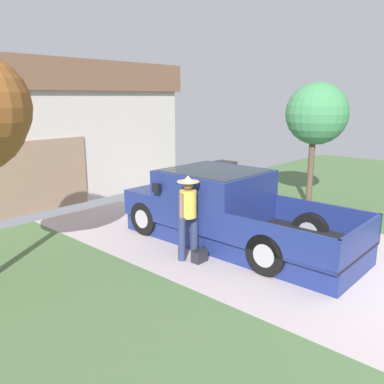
{
  "coord_description": "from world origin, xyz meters",
  "views": [
    {
      "loc": [
        -7.23,
        -0.96,
        3.22
      ],
      "look_at": [
        -1.15,
        4.64,
        1.25
      ],
      "focal_mm": 37.54,
      "sensor_mm": 36.0,
      "label": 1
    }
  ],
  "objects_px": {
    "front_yard_tree": "(317,116)",
    "wheeled_trash_bin": "(224,175)",
    "pickup_truck": "(220,209)",
    "handbag": "(199,255)",
    "person_with_hat": "(188,211)",
    "house_with_garage": "(28,126)"
  },
  "relations": [
    {
      "from": "person_with_hat",
      "to": "wheeled_trash_bin",
      "type": "relative_size",
      "value": 1.64
    },
    {
      "from": "person_with_hat",
      "to": "house_with_garage",
      "type": "relative_size",
      "value": 0.2
    },
    {
      "from": "front_yard_tree",
      "to": "wheeled_trash_bin",
      "type": "relative_size",
      "value": 3.5
    },
    {
      "from": "pickup_truck",
      "to": "wheeled_trash_bin",
      "type": "height_order",
      "value": "pickup_truck"
    },
    {
      "from": "pickup_truck",
      "to": "front_yard_tree",
      "type": "height_order",
      "value": "front_yard_tree"
    },
    {
      "from": "person_with_hat",
      "to": "front_yard_tree",
      "type": "distance_m",
      "value": 5.85
    },
    {
      "from": "front_yard_tree",
      "to": "wheeled_trash_bin",
      "type": "bearing_deg",
      "value": 97.45
    },
    {
      "from": "person_with_hat",
      "to": "pickup_truck",
      "type": "bearing_deg",
      "value": 7.13
    },
    {
      "from": "front_yard_tree",
      "to": "person_with_hat",
      "type": "bearing_deg",
      "value": -179.13
    },
    {
      "from": "pickup_truck",
      "to": "handbag",
      "type": "relative_size",
      "value": 12.59
    },
    {
      "from": "handbag",
      "to": "front_yard_tree",
      "type": "distance_m",
      "value": 6.17
    },
    {
      "from": "pickup_truck",
      "to": "wheeled_trash_bin",
      "type": "xyz_separation_m",
      "value": [
        3.94,
        3.0,
        -0.16
      ]
    },
    {
      "from": "person_with_hat",
      "to": "handbag",
      "type": "height_order",
      "value": "person_with_hat"
    },
    {
      "from": "front_yard_tree",
      "to": "wheeled_trash_bin",
      "type": "distance_m",
      "value": 3.75
    },
    {
      "from": "person_with_hat",
      "to": "wheeled_trash_bin",
      "type": "bearing_deg",
      "value": 30.52
    },
    {
      "from": "person_with_hat",
      "to": "front_yard_tree",
      "type": "height_order",
      "value": "front_yard_tree"
    },
    {
      "from": "pickup_truck",
      "to": "handbag",
      "type": "xyz_separation_m",
      "value": [
        -1.27,
        -0.49,
        -0.59
      ]
    },
    {
      "from": "house_with_garage",
      "to": "front_yard_tree",
      "type": "relative_size",
      "value": 2.32
    },
    {
      "from": "wheeled_trash_bin",
      "to": "front_yard_tree",
      "type": "bearing_deg",
      "value": -82.55
    },
    {
      "from": "person_with_hat",
      "to": "handbag",
      "type": "relative_size",
      "value": 4.01
    },
    {
      "from": "pickup_truck",
      "to": "front_yard_tree",
      "type": "bearing_deg",
      "value": -1.78
    },
    {
      "from": "handbag",
      "to": "wheeled_trash_bin",
      "type": "height_order",
      "value": "wheeled_trash_bin"
    }
  ]
}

